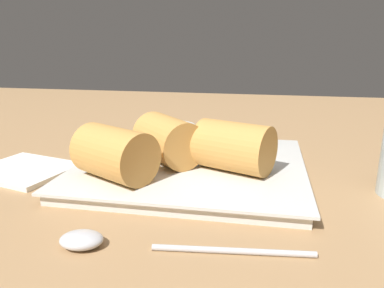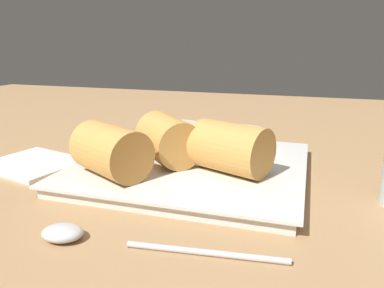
{
  "view_description": "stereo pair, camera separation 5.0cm",
  "coord_description": "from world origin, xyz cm",
  "px_view_note": "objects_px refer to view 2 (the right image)",
  "views": [
    {
      "loc": [
        11.23,
        -44.58,
        18.11
      ],
      "look_at": [
        2.88,
        -1.37,
        5.77
      ],
      "focal_mm": 35.0,
      "sensor_mm": 36.0,
      "label": 1
    },
    {
      "loc": [
        16.08,
        -43.35,
        18.11
      ],
      "look_at": [
        2.88,
        -1.37,
        5.77
      ],
      "focal_mm": 35.0,
      "sensor_mm": 36.0,
      "label": 2
    }
  ],
  "objects_px": {
    "spoon": "(91,237)",
    "serving_plate": "(192,167)",
    "dipping_bowl_near": "(239,138)",
    "dipping_bowl_far": "(177,132)",
    "napkin": "(34,164)"
  },
  "relations": [
    {
      "from": "serving_plate",
      "to": "dipping_bowl_near",
      "type": "bearing_deg",
      "value": 60.78
    },
    {
      "from": "dipping_bowl_far",
      "to": "spoon",
      "type": "bearing_deg",
      "value": -85.51
    },
    {
      "from": "dipping_bowl_near",
      "to": "spoon",
      "type": "xyz_separation_m",
      "value": [
        -0.07,
        -0.26,
        -0.02
      ]
    },
    {
      "from": "serving_plate",
      "to": "dipping_bowl_far",
      "type": "distance_m",
      "value": 0.1
    },
    {
      "from": "dipping_bowl_far",
      "to": "napkin",
      "type": "distance_m",
      "value": 0.2
    },
    {
      "from": "dipping_bowl_near",
      "to": "dipping_bowl_far",
      "type": "height_order",
      "value": "same"
    },
    {
      "from": "serving_plate",
      "to": "dipping_bowl_near",
      "type": "distance_m",
      "value": 0.09
    },
    {
      "from": "dipping_bowl_near",
      "to": "napkin",
      "type": "bearing_deg",
      "value": -155.29
    },
    {
      "from": "dipping_bowl_near",
      "to": "spoon",
      "type": "relative_size",
      "value": 0.37
    },
    {
      "from": "dipping_bowl_near",
      "to": "spoon",
      "type": "height_order",
      "value": "dipping_bowl_near"
    },
    {
      "from": "serving_plate",
      "to": "napkin",
      "type": "xyz_separation_m",
      "value": [
        -0.21,
        -0.04,
        -0.0
      ]
    },
    {
      "from": "serving_plate",
      "to": "spoon",
      "type": "height_order",
      "value": "serving_plate"
    },
    {
      "from": "spoon",
      "to": "napkin",
      "type": "xyz_separation_m",
      "value": [
        -0.18,
        0.15,
        -0.0
      ]
    },
    {
      "from": "spoon",
      "to": "serving_plate",
      "type": "bearing_deg",
      "value": 81.04
    },
    {
      "from": "spoon",
      "to": "dipping_bowl_far",
      "type": "bearing_deg",
      "value": 94.49
    }
  ]
}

